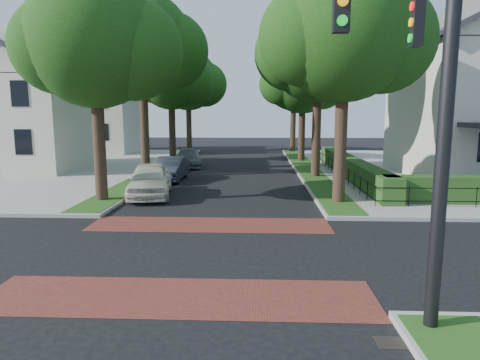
% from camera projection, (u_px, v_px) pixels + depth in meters
% --- Properties ---
extents(ground, '(120.00, 120.00, 0.00)m').
position_uv_depth(ground, '(198.00, 252.00, 12.95)').
color(ground, black).
rests_on(ground, ground).
extents(crosswalk_far, '(9.00, 2.20, 0.01)m').
position_uv_depth(crosswalk_far, '(210.00, 225.00, 16.10)').
color(crosswalk_far, maroon).
rests_on(crosswalk_far, ground).
extents(crosswalk_near, '(9.00, 2.20, 0.01)m').
position_uv_depth(crosswalk_near, '(179.00, 297.00, 9.79)').
color(crosswalk_near, maroon).
rests_on(crosswalk_near, ground).
extents(storm_drain, '(0.65, 0.45, 0.01)m').
position_uv_depth(storm_drain, '(394.00, 343.00, 7.84)').
color(storm_drain, black).
rests_on(storm_drain, ground).
extents(grass_strip_ne, '(1.60, 29.80, 0.02)m').
position_uv_depth(grass_strip_ne, '(306.00, 168.00, 31.55)').
color(grass_strip_ne, '#234413').
rests_on(grass_strip_ne, sidewalk_ne).
extents(grass_strip_nw, '(1.60, 29.80, 0.02)m').
position_uv_depth(grass_strip_nw, '(162.00, 167.00, 31.99)').
color(grass_strip_nw, '#234413').
rests_on(grass_strip_nw, sidewalk_nw).
extents(tree_right_near, '(7.75, 6.67, 10.66)m').
position_uv_depth(tree_right_near, '(346.00, 33.00, 18.67)').
color(tree_right_near, black).
rests_on(tree_right_near, sidewalk_ne).
extents(tree_right_mid, '(8.25, 7.09, 11.22)m').
position_uv_depth(tree_right_mid, '(320.00, 51.00, 26.52)').
color(tree_right_mid, black).
rests_on(tree_right_mid, sidewalk_ne).
extents(tree_right_far, '(7.25, 6.23, 9.74)m').
position_uv_depth(tree_right_far, '(304.00, 79.00, 35.55)').
color(tree_right_far, black).
rests_on(tree_right_far, sidewalk_ne).
extents(tree_right_back, '(7.50, 6.45, 10.20)m').
position_uv_depth(tree_right_back, '(295.00, 83.00, 44.38)').
color(tree_right_back, black).
rests_on(tree_right_back, sidewalk_ne).
extents(tree_left_near, '(7.50, 6.45, 10.20)m').
position_uv_depth(tree_left_near, '(98.00, 43.00, 19.16)').
color(tree_left_near, black).
rests_on(tree_left_near, sidewalk_nw).
extents(tree_left_mid, '(8.00, 6.88, 11.48)m').
position_uv_depth(tree_left_mid, '(144.00, 46.00, 26.90)').
color(tree_left_mid, black).
rests_on(tree_left_mid, sidewalk_nw).
extents(tree_left_far, '(7.00, 6.02, 9.86)m').
position_uv_depth(tree_left_far, '(173.00, 77.00, 35.95)').
color(tree_left_far, black).
rests_on(tree_left_far, sidewalk_nw).
extents(tree_left_back, '(7.75, 6.66, 10.44)m').
position_uv_depth(tree_left_back, '(190.00, 81.00, 44.81)').
color(tree_left_back, black).
rests_on(tree_left_back, sidewalk_nw).
extents(hedge_main_road, '(1.00, 18.00, 1.20)m').
position_uv_depth(hedge_main_road, '(350.00, 167.00, 27.32)').
color(hedge_main_road, '#244919').
rests_on(hedge_main_road, sidewalk_ne).
extents(fence_main_road, '(0.06, 18.00, 0.90)m').
position_uv_depth(fence_main_road, '(337.00, 169.00, 27.38)').
color(fence_main_road, black).
rests_on(fence_main_road, sidewalk_ne).
extents(house_left_near, '(10.00, 9.00, 10.14)m').
position_uv_depth(house_left_near, '(16.00, 100.00, 30.54)').
color(house_left_near, beige).
rests_on(house_left_near, sidewalk_nw).
extents(house_left_far, '(10.00, 9.00, 10.14)m').
position_uv_depth(house_left_far, '(91.00, 104.00, 44.36)').
color(house_left_far, beige).
rests_on(house_left_far, sidewalk_nw).
extents(traffic_signal, '(2.17, 2.00, 8.00)m').
position_uv_depth(traffic_signal, '(432.00, 83.00, 7.66)').
color(traffic_signal, black).
rests_on(traffic_signal, sidewalk_se).
extents(parked_car_front, '(2.77, 5.25, 1.70)m').
position_uv_depth(parked_car_front, '(150.00, 180.00, 21.40)').
color(parked_car_front, silver).
rests_on(parked_car_front, ground).
extents(parked_car_middle, '(1.66, 4.51, 1.48)m').
position_uv_depth(parked_car_middle, '(171.00, 169.00, 26.49)').
color(parked_car_middle, '#1E242E').
rests_on(parked_car_middle, ground).
extents(parked_car_rear, '(2.63, 4.99, 1.38)m').
position_uv_depth(parked_car_rear, '(188.00, 158.00, 33.18)').
color(parked_car_rear, slate).
rests_on(parked_car_rear, ground).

